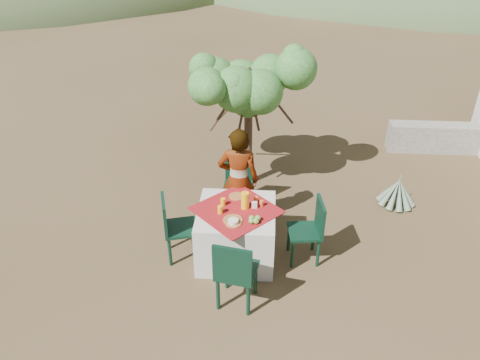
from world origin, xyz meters
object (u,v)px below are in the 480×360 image
at_px(chair_far, 238,181).
at_px(chair_right, 311,228).
at_px(agave, 397,193).
at_px(shrub_tree, 253,91).
at_px(table, 236,233).
at_px(person, 238,180).
at_px(juice_pitcher, 245,200).
at_px(chair_near, 235,271).
at_px(chair_left, 174,225).

distance_m(chair_far, chair_right, 1.53).
bearing_deg(agave, shrub_tree, 166.86).
bearing_deg(chair_far, table, -84.97).
xyz_separation_m(person, agave, (2.50, 0.77, -0.59)).
height_order(table, chair_right, chair_right).
bearing_deg(person, chair_right, 149.04).
bearing_deg(shrub_tree, juice_pitcher, -90.14).
bearing_deg(table, chair_near, -86.53).
height_order(person, juice_pitcher, person).
distance_m(shrub_tree, juice_pitcher, 2.08).
relative_size(person, shrub_tree, 0.77).
xyz_separation_m(chair_far, shrub_tree, (0.17, 0.86, 1.13)).
height_order(table, agave, table).
bearing_deg(agave, juice_pitcher, -149.74).
distance_m(chair_right, person, 1.24).
relative_size(chair_far, agave, 1.46).
bearing_deg(table, chair_far, 92.73).
height_order(chair_near, juice_pitcher, juice_pitcher).
bearing_deg(chair_right, person, -130.00).
bearing_deg(chair_right, chair_far, -143.96).
height_order(person, agave, person).
xyz_separation_m(chair_near, chair_left, (-0.88, 0.86, -0.03)).
xyz_separation_m(chair_far, chair_near, (0.11, -2.06, 0.03)).
xyz_separation_m(table, chair_near, (0.06, -0.94, 0.17)).
bearing_deg(chair_near, table, -75.64).
relative_size(shrub_tree, agave, 3.27).
distance_m(chair_far, chair_left, 1.42).
bearing_deg(shrub_tree, person, -95.85).
bearing_deg(chair_near, person, -76.37).
xyz_separation_m(chair_far, agave, (2.53, 0.31, -0.30)).
distance_m(chair_far, shrub_tree, 1.43).
relative_size(chair_left, shrub_tree, 0.45).
bearing_deg(table, shrub_tree, 86.64).
relative_size(chair_left, chair_right, 1.03).
distance_m(shrub_tree, agave, 2.82).
bearing_deg(juice_pitcher, person, 102.18).
bearing_deg(chair_far, chair_near, -84.63).
relative_size(chair_near, shrub_tree, 0.47).
height_order(chair_far, agave, chair_far).
bearing_deg(agave, chair_left, -155.42).
distance_m(chair_left, juice_pitcher, 1.01).
height_order(agave, juice_pitcher, juice_pitcher).
relative_size(chair_near, person, 0.61).
bearing_deg(juice_pitcher, agave, 30.26).
bearing_deg(person, table, 93.76).
height_order(table, juice_pitcher, juice_pitcher).
distance_m(chair_far, agave, 2.57).
bearing_deg(agave, person, -162.80).
bearing_deg(chair_far, person, -83.50).
relative_size(table, chair_far, 1.39).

